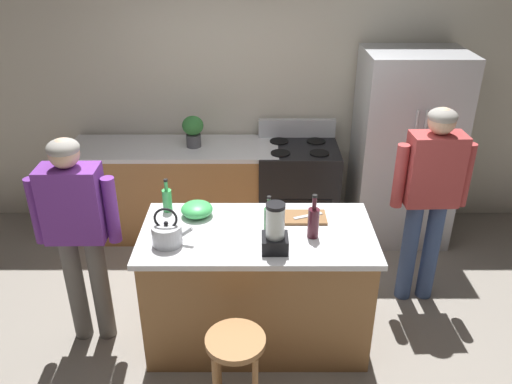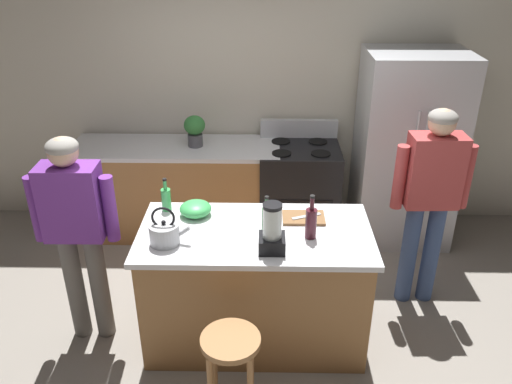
% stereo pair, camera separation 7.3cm
% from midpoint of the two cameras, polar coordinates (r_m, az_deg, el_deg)
% --- Properties ---
extents(ground_plane, '(14.00, 14.00, 0.00)m').
position_cam_midpoint_polar(ground_plane, '(4.11, 0.45, -15.44)').
color(ground_plane, gray).
extents(back_wall, '(8.00, 0.10, 2.70)m').
position_cam_midpoint_polar(back_wall, '(5.18, 0.77, 11.08)').
color(back_wall, beige).
rests_on(back_wall, ground_plane).
extents(kitchen_island, '(1.61, 0.82, 0.92)m').
position_cam_midpoint_polar(kitchen_island, '(3.81, 0.47, -10.28)').
color(kitchen_island, '#9E6B3D').
rests_on(kitchen_island, ground_plane).
extents(back_counter_run, '(2.00, 0.64, 0.92)m').
position_cam_midpoint_polar(back_counter_run, '(5.20, -8.18, 0.33)').
color(back_counter_run, '#9E6B3D').
rests_on(back_counter_run, ground_plane).
extents(refrigerator, '(0.90, 0.73, 1.83)m').
position_cam_midpoint_polar(refrigerator, '(5.08, 16.66, 4.43)').
color(refrigerator, '#B7BABF').
rests_on(refrigerator, ground_plane).
extents(stove_range, '(0.76, 0.65, 1.10)m').
position_cam_midpoint_polar(stove_range, '(5.12, 5.11, 0.20)').
color(stove_range, black).
rests_on(stove_range, ground_plane).
extents(person_by_island_left, '(0.59, 0.23, 1.60)m').
position_cam_midpoint_polar(person_by_island_left, '(3.75, -18.73, -3.28)').
color(person_by_island_left, '#66605B').
rests_on(person_by_island_left, ground_plane).
extents(person_by_sink_right, '(0.59, 0.24, 1.65)m').
position_cam_midpoint_polar(person_by_sink_right, '(4.14, 19.17, 0.08)').
color(person_by_sink_right, '#384C7A').
rests_on(person_by_sink_right, ground_plane).
extents(bar_stool, '(0.36, 0.36, 0.63)m').
position_cam_midpoint_polar(bar_stool, '(3.24, -2.11, -17.62)').
color(bar_stool, '#9E6B3D').
rests_on(bar_stool, ground_plane).
extents(potted_plant, '(0.20, 0.20, 0.30)m').
position_cam_midpoint_polar(potted_plant, '(4.92, -6.35, 6.94)').
color(potted_plant, '#4C4C51').
rests_on(potted_plant, back_counter_run).
extents(blender_appliance, '(0.17, 0.17, 0.33)m').
position_cam_midpoint_polar(blender_appliance, '(3.29, 2.43, -4.34)').
color(blender_appliance, black).
rests_on(blender_appliance, kitchen_island).
extents(bottle_wine, '(0.08, 0.08, 0.32)m').
position_cam_midpoint_polar(bottle_wine, '(3.45, 6.69, -3.33)').
color(bottle_wine, '#471923').
rests_on(bottle_wine, kitchen_island).
extents(bottle_soda, '(0.07, 0.07, 0.26)m').
position_cam_midpoint_polar(bottle_soda, '(3.82, -9.34, -0.73)').
color(bottle_soda, '#3FB259').
rests_on(bottle_soda, kitchen_island).
extents(bottle_olive_oil, '(0.07, 0.07, 0.28)m').
position_cam_midpoint_polar(bottle_olive_oil, '(3.49, 1.77, -3.04)').
color(bottle_olive_oil, '#2D6638').
rests_on(bottle_olive_oil, kitchen_island).
extents(mixing_bowl, '(0.23, 0.23, 0.10)m').
position_cam_midpoint_polar(mixing_bowl, '(3.74, -6.13, -1.85)').
color(mixing_bowl, '#3FB259').
rests_on(mixing_bowl, kitchen_island).
extents(tea_kettle, '(0.28, 0.20, 0.27)m').
position_cam_midpoint_polar(tea_kettle, '(3.43, -9.43, -4.44)').
color(tea_kettle, '#B7BABF').
rests_on(tea_kettle, kitchen_island).
extents(cutting_board, '(0.30, 0.20, 0.02)m').
position_cam_midpoint_polar(cutting_board, '(3.71, 5.83, -2.85)').
color(cutting_board, brown).
rests_on(cutting_board, kitchen_island).
extents(chef_knife, '(0.22, 0.11, 0.01)m').
position_cam_midpoint_polar(chef_knife, '(3.70, 6.15, -2.68)').
color(chef_knife, '#B7BABF').
rests_on(chef_knife, cutting_board).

